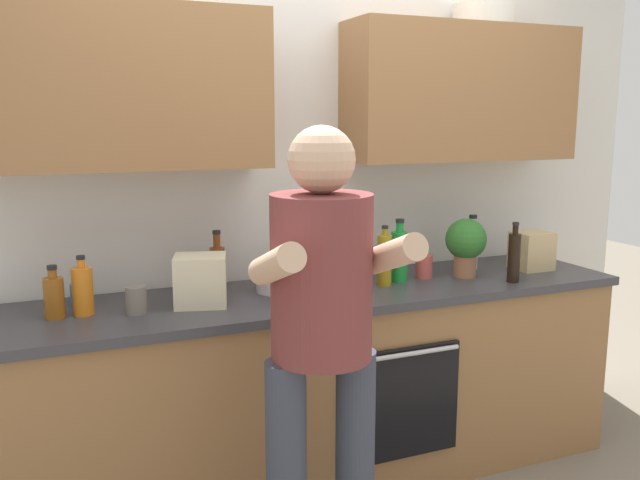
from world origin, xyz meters
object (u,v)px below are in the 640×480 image
Objects in this scene: bottle_oil at (384,259)px; bottle_water at (472,247)px; mixing_bowl at (282,280)px; bottle_hotsauce at (294,273)px; bottle_juice at (83,290)px; cup_stoneware at (136,300)px; grocery_bag_bread at (532,251)px; grocery_bag_rice at (200,280)px; bottle_syrup at (54,297)px; cup_ceramic at (424,266)px; bottle_soy at (514,256)px; person_standing at (322,328)px; bottle_soda at (399,255)px; potted_herb at (466,243)px; knife_block at (346,266)px; cup_tea at (80,294)px; bottle_vinegar at (217,267)px.

bottle_oil is 1.00× the size of bottle_water.
bottle_hotsauce is at bearing -96.46° from mixing_bowl.
cup_stoneware is (0.19, -0.06, -0.04)m from bottle_juice.
bottle_oil is 1.30m from bottle_juice.
bottle_water is 1.17× the size of bottle_juice.
grocery_bag_bread is 0.92× the size of grocery_bag_rice.
bottle_syrup reaches higher than cup_ceramic.
bottle_soy is (1.08, -0.04, -0.01)m from bottle_hotsauce.
person_standing is 14.96× the size of cup_ceramic.
bottle_soda is 1.05× the size of potted_herb.
knife_block is at bearing 0.08° from cup_stoneware.
cup_tea is 1.76m from potted_herb.
cup_tea is at bearing 170.80° from bottle_oil.
knife_block and potted_herb have the same top height.
bottle_soy is (1.89, -0.22, 0.02)m from bottle_juice.
person_standing is 6.94× the size of bottle_juice.
grocery_bag_rice is at bearing -179.84° from grocery_bag_bread.
cup_ceramic is 0.48× the size of mixing_bowl.
bottle_oil is 0.84m from grocery_bag_bread.
bottle_soda is 1.21m from cup_stoneware.
bottle_hotsauce is 1.39× the size of mixing_bowl.
knife_block is at bearing -178.69° from grocery_bag_bread.
bottle_syrup is at bearing 178.51° from bottle_oil.
grocery_bag_bread is at bearing -1.04° from bottle_juice.
knife_block reaches higher than grocery_bag_bread.
bottle_syrup is 1.90× the size of cup_ceramic.
grocery_bag_rice is at bearing 111.27° from person_standing.
bottle_oil is at bearing -10.96° from mixing_bowl.
bottle_water is 1.88m from bottle_juice.
bottle_water is at bearing 12.60° from cup_ceramic.
person_standing is 0.98m from bottle_soda.
grocery_bag_rice is (-0.38, -0.09, 0.05)m from mixing_bowl.
bottle_juice is at bearing 178.96° from grocery_bag_bread.
potted_herb is 1.36× the size of grocery_bag_rice.
bottle_soda is 0.95m from grocery_bag_rice.
cup_ceramic is at bearing 9.79° from knife_block.
bottle_syrup is (-1.51, -0.00, -0.04)m from bottle_soda.
cup_tea is 0.44× the size of grocery_bag_bread.
bottle_oil is 0.21m from knife_block.
bottle_juice is at bearing 178.53° from potted_herb.
person_standing reaches higher than potted_herb.
bottle_syrup is at bearing 178.81° from potted_herb.
mixing_bowl is (0.84, 0.05, -0.05)m from bottle_juice.
bottle_hotsauce is at bearing -163.60° from bottle_soda.
grocery_bag_bread is (1.05, 0.02, -0.02)m from knife_block.
grocery_bag_rice is (-0.12, -0.20, -0.01)m from bottle_vinegar.
person_standing is 5.76× the size of knife_block.
bottle_soda is 1.43× the size of bottle_syrup.
bottle_oil is 0.85m from grocery_bag_rice.
bottle_soy is at bearing -5.32° from cup_stoneware.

